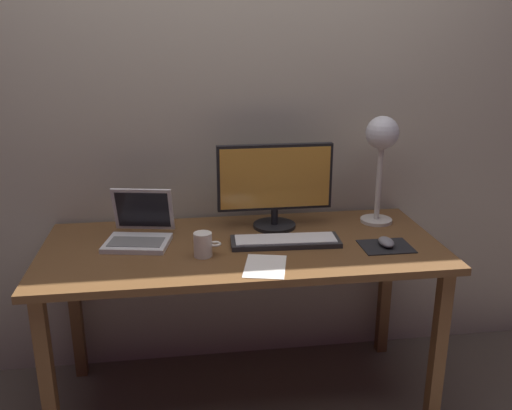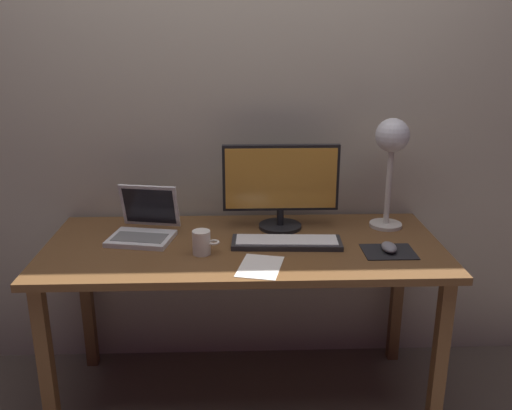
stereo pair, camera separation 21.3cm
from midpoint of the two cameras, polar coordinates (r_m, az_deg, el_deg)
ground_plane at (r=2.61m, az=1.31°, el=-19.30°), size 4.80×4.80×0.00m
back_wall at (r=2.49m, az=1.00°, el=11.54°), size 4.80×0.06×2.60m
desk at (r=2.27m, az=1.43°, el=-5.91°), size 1.60×0.70×0.74m
monitor at (r=2.35m, az=5.17°, el=2.23°), size 0.49×0.19×0.37m
keyboard_main at (r=2.23m, az=5.92°, el=-3.89°), size 0.45×0.16×0.03m
laptop at (r=2.32m, az=-8.82°, el=-1.87°), size 0.29×0.29×0.21m
desk_lamp at (r=2.42m, az=16.31°, el=5.80°), size 0.14×0.14×0.48m
mousepad at (r=2.24m, az=16.22°, el=-4.71°), size 0.20×0.16×0.00m
mouse at (r=2.24m, az=16.26°, el=-4.26°), size 0.06×0.10×0.03m
coffee_mug at (r=2.12m, az=-2.74°, el=-3.94°), size 0.11×0.07×0.09m
paper_sheet_near_mouse at (r=2.03m, az=3.45°, el=-6.42°), size 0.19×0.24×0.00m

